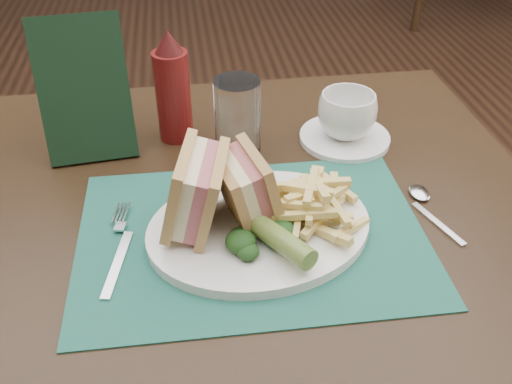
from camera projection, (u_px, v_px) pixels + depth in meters
floor at (222, 298)px, 1.68m from camera, size 7.00×7.00×0.00m
table_main at (240, 357)px, 1.05m from camera, size 0.90×0.75×0.75m
placemat at (252, 235)px, 0.76m from camera, size 0.46×0.33×0.00m
plate at (259, 228)px, 0.76m from camera, size 0.34×0.29×0.01m
sandwich_half_a at (179, 189)px, 0.72m from camera, size 0.10×0.13×0.11m
sandwich_half_b at (231, 190)px, 0.73m from camera, size 0.10×0.11×0.10m
kale_garnish at (266, 241)px, 0.70m from camera, size 0.11×0.08×0.03m
pickle_spear at (276, 236)px, 0.70m from camera, size 0.09×0.12×0.03m
fries_pile at (313, 196)px, 0.75m from camera, size 0.18×0.20×0.06m
fork at (118, 245)px, 0.73m from camera, size 0.07×0.17×0.01m
spoon at (431, 211)px, 0.79m from camera, size 0.08×0.15×0.01m
saucer at (344, 138)px, 0.95m from camera, size 0.20×0.20×0.01m
coffee_cup at (347, 115)px, 0.93m from camera, size 0.12×0.12×0.08m
drinking_glass at (238, 120)px, 0.88m from camera, size 0.09×0.09×0.13m
ketchup_bottle at (172, 86)px, 0.91m from camera, size 0.07×0.07×0.19m
check_presenter at (84, 90)px, 0.86m from camera, size 0.14×0.10×0.22m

